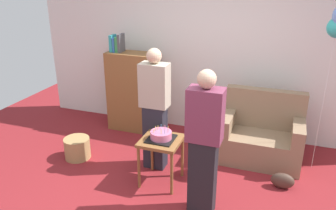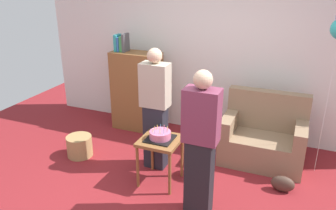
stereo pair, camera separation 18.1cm
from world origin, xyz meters
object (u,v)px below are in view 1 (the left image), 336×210
side_table (161,146)px  birthday_cake (161,136)px  bookshelf (133,91)px  handbag (283,181)px  couch (261,136)px  person_holding_cake (204,144)px  person_blowing_candles (155,109)px  wicker_basket (77,148)px

side_table → birthday_cake: size_ratio=1.86×
bookshelf → birthday_cake: bearing=-52.8°
handbag → side_table: bearing=-165.7°
couch → person_holding_cake: size_ratio=0.67×
person_holding_cake → handbag: person_holding_cake is taller
person_blowing_candles → wicker_basket: size_ratio=4.53×
person_blowing_candles → couch: bearing=21.4°
couch → bookshelf: 2.14m
couch → birthday_cake: (-1.11, -1.02, 0.31)m
bookshelf → side_table: size_ratio=2.66×
person_holding_cake → handbag: (0.83, 0.75, -0.73)m
side_table → handbag: side_table is taller
side_table → wicker_basket: 1.39m
birthday_cake → person_holding_cake: (0.62, -0.38, 0.19)m
handbag → person_blowing_candles: bearing=-178.4°
bookshelf → couch: bearing=-7.8°
wicker_basket → handbag: bearing=4.5°
birthday_cake → handbag: (1.45, 0.37, -0.55)m
birthday_cake → wicker_basket: (-1.33, 0.15, -0.50)m
person_holding_cake → wicker_basket: 2.14m
couch → person_blowing_candles: bearing=-152.0°
person_blowing_candles → person_holding_cake: (0.83, -0.70, 0.00)m
birthday_cake → wicker_basket: birthday_cake is taller
bookshelf → person_blowing_candles: size_ratio=0.97×
person_blowing_candles → handbag: (1.66, 0.05, -0.73)m
side_table → wicker_basket: (-1.33, 0.15, -0.36)m
side_table → person_holding_cake: size_ratio=0.37×
side_table → person_blowing_candles: 0.51m
bookshelf → wicker_basket: 1.31m
side_table → person_holding_cake: 0.80m
bookshelf → wicker_basket: (-0.34, -1.16, -0.52)m
person_holding_cake → wicker_basket: person_holding_cake is taller
bookshelf → person_blowing_candles: person_blowing_candles is taller
couch → person_holding_cake: (-0.49, -1.40, 0.49)m
bookshelf → side_table: 1.65m
person_blowing_candles → wicker_basket: 1.33m
birthday_cake → bookshelf: bearing=127.2°
side_table → person_blowing_candles: bearing=122.5°
wicker_basket → handbag: size_ratio=1.29×
bookshelf → birthday_cake: 1.64m
birthday_cake → person_holding_cake: bearing=-31.5°
birthday_cake → person_holding_cake: size_ratio=0.20×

